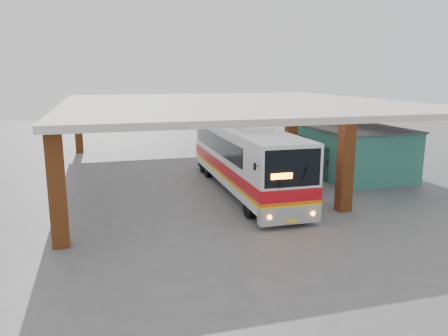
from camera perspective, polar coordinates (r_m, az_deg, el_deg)
name	(u,v)px	position (r m, az deg, el deg)	size (l,w,h in m)	color
ground	(261,198)	(22.83, 4.84, -3.97)	(90.00, 90.00, 0.00)	#515154
brick_columns	(254,142)	(27.44, 3.98, 3.42)	(20.10, 21.60, 4.35)	#964D20
canopy_roof	(233,103)	(28.31, 1.22, 8.44)	(21.00, 23.00, 0.30)	beige
shop_building	(348,150)	(29.30, 15.87, 2.32)	(5.20, 8.20, 3.11)	#2F7563
coach_bus	(244,157)	(23.84, 2.69, 1.39)	(2.96, 13.06, 3.79)	silver
motorcycle	(296,174)	(26.52, 9.42, -0.77)	(0.63, 1.79, 0.94)	black
pedestrian	(273,182)	(22.47, 6.43, -1.83)	(0.67, 0.44, 1.85)	red
red_chair	(290,159)	(31.47, 8.62, 1.15)	(0.51, 0.51, 0.87)	red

